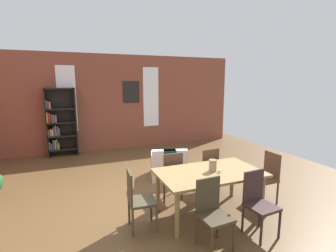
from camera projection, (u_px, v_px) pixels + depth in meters
ground_plane at (146, 196)px, 4.98m from camera, size 10.14×10.14×0.00m
back_wall_brick at (111, 103)px, 8.31m from camera, size 8.80×0.12×3.15m
window_pane_0 at (67, 99)px, 7.72m from camera, size 0.55×0.02×2.04m
window_pane_1 at (151, 97)px, 8.72m from camera, size 0.55×0.02×2.04m
dining_table at (209, 176)px, 4.21m from camera, size 1.76×1.04×0.76m
vase_on_table at (213, 165)px, 4.20m from camera, size 0.13×0.13×0.20m
tealight_candle_0 at (220, 171)px, 4.14m from camera, size 0.04×0.04×0.05m
dining_chair_head_left at (137, 198)px, 3.78m from camera, size 0.43×0.43×0.95m
dining_chair_far_left at (171, 174)px, 4.77m from camera, size 0.40×0.40×0.95m
dining_chair_head_right at (267, 176)px, 4.69m from camera, size 0.41×0.41×0.95m
dining_chair_near_right at (258, 201)px, 3.70m from camera, size 0.43×0.43×0.95m
dining_chair_near_left at (212, 211)px, 3.41m from camera, size 0.43×0.43×0.95m
dining_chair_far_right at (207, 169)px, 5.06m from camera, size 0.43×0.43×0.95m
bookshelf_tall at (59, 123)px, 7.58m from camera, size 0.87×0.33×2.08m
armchair_white at (168, 166)px, 5.93m from camera, size 0.99×0.99×0.75m
framed_picture at (131, 92)px, 8.43m from camera, size 0.56×0.03×0.72m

